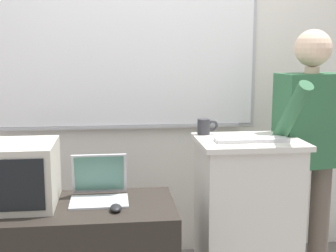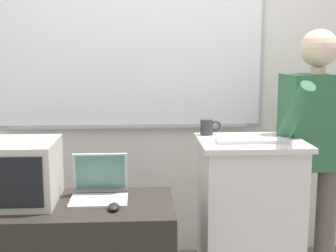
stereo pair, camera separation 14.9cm
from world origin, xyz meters
name	(u,v)px [view 1 (the left image)]	position (x,y,z in m)	size (l,w,h in m)	color
back_wall	(153,64)	(-0.01, 1.22, 1.41)	(6.40, 0.17, 2.82)	silver
lectern_podium	(246,220)	(0.48, 0.43, 0.50)	(0.61, 0.50, 1.00)	beige
person_presenter	(309,140)	(0.93, 0.60, 0.95)	(0.57, 0.57, 1.64)	brown
laptop	(99,186)	(-0.39, 0.36, 0.77)	(0.31, 0.28, 0.24)	#B7BABF
wireless_keyboard	(251,140)	(0.48, 0.37, 1.01)	(0.42, 0.12, 0.02)	silver
computer_mouse_by_laptop	(116,208)	(-0.30, 0.15, 0.72)	(0.06, 0.10, 0.03)	black
crt_monitor	(21,174)	(-0.79, 0.31, 0.87)	(0.36, 0.42, 0.34)	#BCB7A8
coffee_mug	(205,127)	(0.26, 0.61, 1.05)	(0.13, 0.08, 0.10)	#333338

